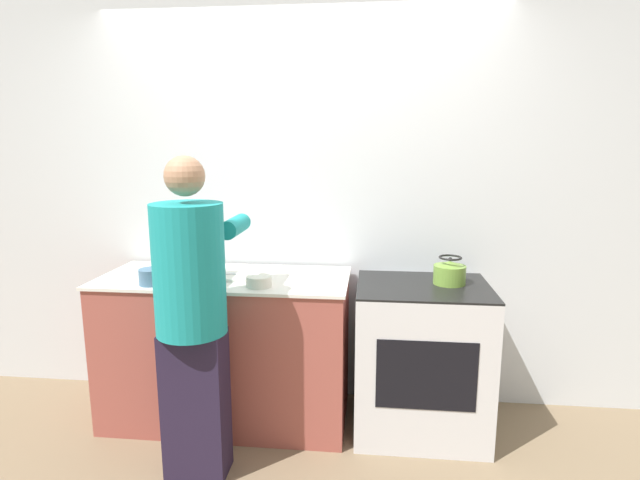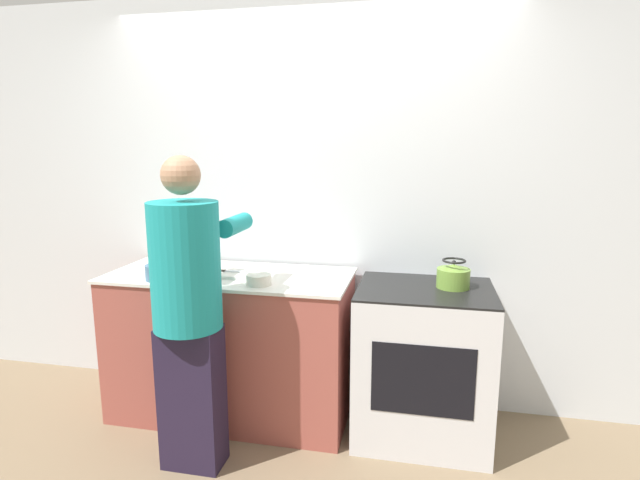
% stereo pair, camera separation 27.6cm
% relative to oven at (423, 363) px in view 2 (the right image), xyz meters
% --- Properties ---
extents(ground_plane, '(12.00, 12.00, 0.00)m').
position_rel_oven_xyz_m(ground_plane, '(-0.76, -0.31, -0.44)').
color(ground_plane, '#7A664C').
extents(wall_back, '(8.00, 0.05, 2.60)m').
position_rel_oven_xyz_m(wall_back, '(-0.76, 0.38, 0.86)').
color(wall_back, silver).
rests_on(wall_back, ground_plane).
extents(counter, '(1.47, 0.65, 0.90)m').
position_rel_oven_xyz_m(counter, '(-1.17, 0.01, 0.01)').
color(counter, '#9E4C42').
rests_on(counter, ground_plane).
extents(oven, '(0.75, 0.61, 0.89)m').
position_rel_oven_xyz_m(oven, '(0.00, 0.00, 0.00)').
color(oven, silver).
rests_on(oven, ground_plane).
extents(person, '(0.39, 0.62, 1.63)m').
position_rel_oven_xyz_m(person, '(-1.17, -0.53, 0.43)').
color(person, '#221930').
rests_on(person, ground_plane).
extents(cutting_board, '(0.37, 0.20, 0.02)m').
position_rel_oven_xyz_m(cutting_board, '(-1.19, -0.02, 0.47)').
color(cutting_board, silver).
rests_on(cutting_board, counter).
extents(knife, '(0.21, 0.04, 0.01)m').
position_rel_oven_xyz_m(knife, '(-1.17, -0.00, 0.48)').
color(knife, silver).
rests_on(knife, cutting_board).
extents(kettle, '(0.18, 0.18, 0.16)m').
position_rel_oven_xyz_m(kettle, '(0.15, 0.05, 0.51)').
color(kettle, olive).
rests_on(kettle, oven).
extents(bowl_prep, '(0.14, 0.14, 0.06)m').
position_rel_oven_xyz_m(bowl_prep, '(-0.91, -0.18, 0.49)').
color(bowl_prep, silver).
rests_on(bowl_prep, counter).
extents(bowl_mixing, '(0.14, 0.14, 0.09)m').
position_rel_oven_xyz_m(bowl_mixing, '(-1.52, -0.20, 0.51)').
color(bowl_mixing, '#426684').
rests_on(bowl_mixing, counter).
extents(canister_jar, '(0.15, 0.15, 0.16)m').
position_rel_oven_xyz_m(canister_jar, '(-1.54, 0.18, 0.54)').
color(canister_jar, tan).
rests_on(canister_jar, counter).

